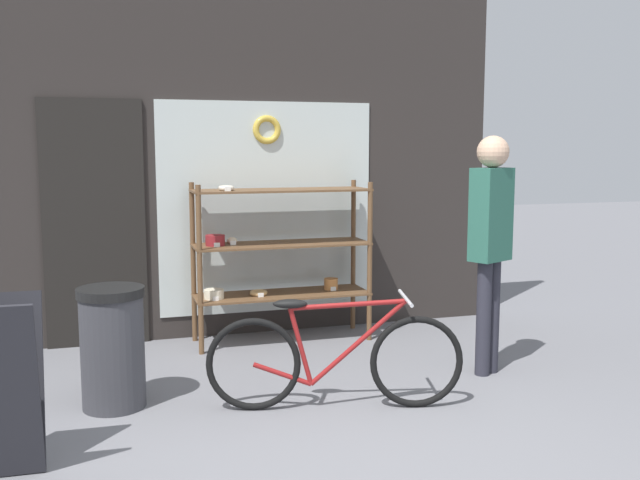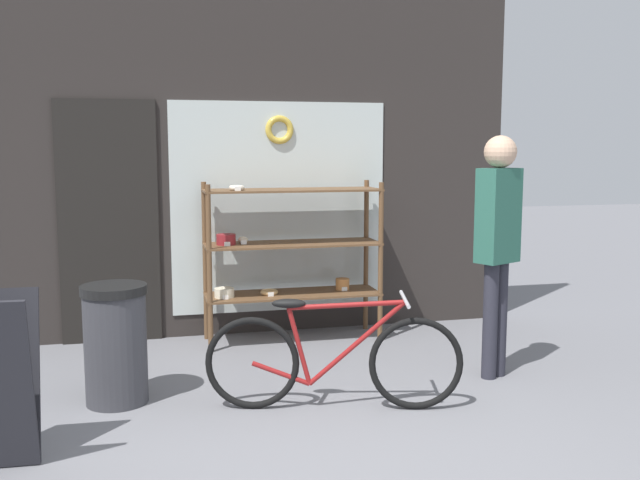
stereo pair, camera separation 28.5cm
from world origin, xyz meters
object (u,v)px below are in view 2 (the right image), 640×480
Objects in this scene: display_case at (287,250)px; pedestrian at (498,235)px; bicycle at (333,359)px; trash_bin at (115,340)px.

display_case is 1.89m from pedestrian.
pedestrian reaches higher than bicycle.
display_case is 0.93× the size of bicycle.
pedestrian is (1.30, -1.35, 0.25)m from display_case.
bicycle is 1.56m from pedestrian.
display_case is at bearing 108.24° from pedestrian.
trash_bin is (-1.37, 0.46, 0.09)m from bicycle.
trash_bin is (-2.70, 0.10, -0.64)m from pedestrian.
display_case is at bearing 103.12° from bicycle.
pedestrian is at bearing 29.39° from bicycle.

